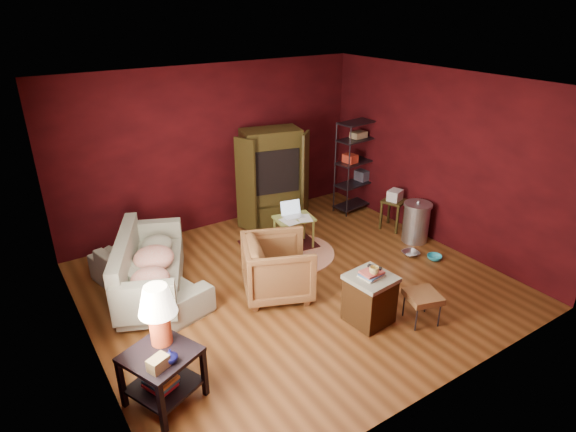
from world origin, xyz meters
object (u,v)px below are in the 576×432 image
at_px(armchair, 278,265).
at_px(tv_armoire, 272,176).
at_px(sofa, 147,271).
at_px(hamper, 370,298).
at_px(wire_shelving, 357,162).
at_px(side_table, 159,335).
at_px(laptop_desk, 294,221).

height_order(armchair, tv_armoire, tv_armoire).
distance_m(sofa, hamper, 2.98).
xyz_separation_m(hamper, wire_shelving, (2.21, 2.84, 0.61)).
height_order(armchair, wire_shelving, wire_shelving).
height_order(sofa, hamper, sofa).
distance_m(side_table, laptop_desk, 3.52).
bearing_deg(hamper, wire_shelving, 52.20).
distance_m(laptop_desk, tv_armoire, 1.13).
xyz_separation_m(hamper, tv_armoire, (0.54, 3.19, 0.56)).
bearing_deg(hamper, armchair, 118.92).
bearing_deg(tv_armoire, sofa, -144.78).
bearing_deg(side_table, armchair, 25.67).
bearing_deg(wire_shelving, sofa, -177.11).
bearing_deg(armchair, hamper, -128.35).
relative_size(hamper, wire_shelving, 0.43).
bearing_deg(armchair, tv_armoire, -7.07).
relative_size(side_table, hamper, 1.69).
bearing_deg(sofa, laptop_desk, -101.52).
bearing_deg(wire_shelving, hamper, -134.75).
xyz_separation_m(side_table, hamper, (2.58, -0.20, -0.41)).
distance_m(sofa, armchair, 1.77).
relative_size(sofa, side_table, 1.56).
height_order(hamper, tv_armoire, tv_armoire).
bearing_deg(laptop_desk, side_table, -135.46).
bearing_deg(side_table, laptop_desk, 34.15).
xyz_separation_m(armchair, hamper, (0.63, -1.14, -0.12)).
xyz_separation_m(sofa, laptop_desk, (2.44, 0.08, 0.09)).
distance_m(armchair, hamper, 1.31).
xyz_separation_m(sofa, tv_armoire, (2.67, 1.10, 0.51)).
distance_m(side_table, wire_shelving, 5.47).
xyz_separation_m(tv_armoire, wire_shelving, (1.66, -0.35, 0.05)).
height_order(side_table, wire_shelving, wire_shelving).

